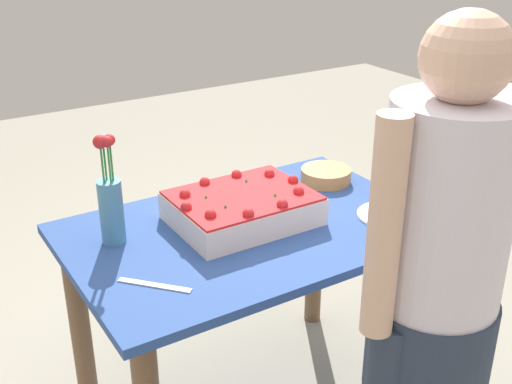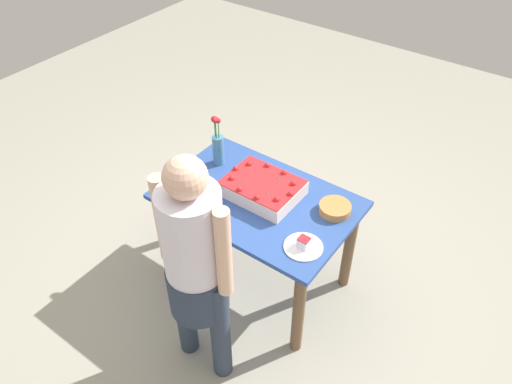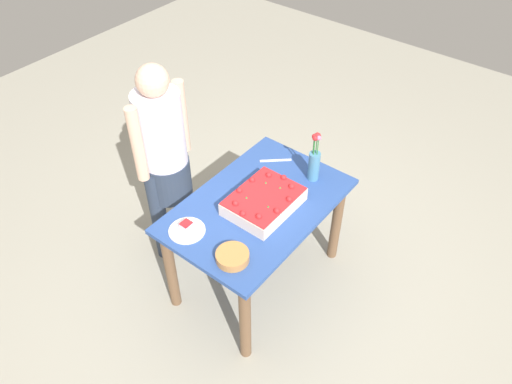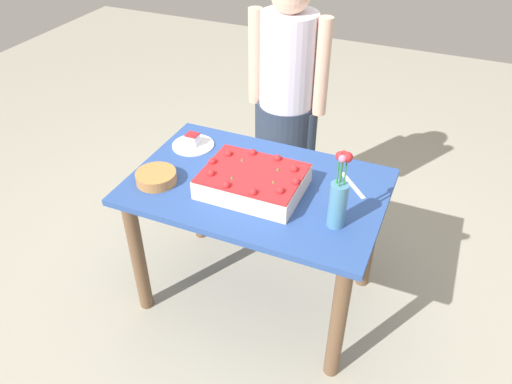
% 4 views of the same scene
% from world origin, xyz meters
% --- Properties ---
extents(ground_plane, '(8.00, 8.00, 0.00)m').
position_xyz_m(ground_plane, '(0.00, 0.00, 0.00)').
color(ground_plane, '#A39F8E').
extents(dining_table, '(1.16, 0.76, 0.73)m').
position_xyz_m(dining_table, '(0.00, 0.00, 0.59)').
color(dining_table, '#2D4D95').
rests_on(dining_table, ground_plane).
extents(sheet_cake, '(0.44, 0.34, 0.12)m').
position_xyz_m(sheet_cake, '(0.00, -0.05, 0.78)').
color(sheet_cake, '#F3DBCA').
rests_on(sheet_cake, dining_table).
extents(serving_plate_with_slice, '(0.21, 0.21, 0.07)m').
position_xyz_m(serving_plate_with_slice, '(-0.43, 0.18, 0.75)').
color(serving_plate_with_slice, white).
rests_on(serving_plate_with_slice, dining_table).
extents(cake_knife, '(0.16, 0.17, 0.00)m').
position_xyz_m(cake_knife, '(0.40, 0.16, 0.73)').
color(cake_knife, silver).
rests_on(cake_knife, dining_table).
extents(flower_vase, '(0.07, 0.07, 0.35)m').
position_xyz_m(flower_vase, '(0.41, -0.13, 0.86)').
color(flower_vase, teal).
rests_on(flower_vase, dining_table).
extents(fruit_bowl, '(0.19, 0.19, 0.05)m').
position_xyz_m(fruit_bowl, '(-0.43, -0.16, 0.75)').
color(fruit_bowl, '#C08042').
rests_on(fruit_bowl, dining_table).
extents(person_standing, '(0.45, 0.31, 1.49)m').
position_xyz_m(person_standing, '(-0.11, 0.68, 0.85)').
color(person_standing, '#2A354A').
rests_on(person_standing, ground_plane).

